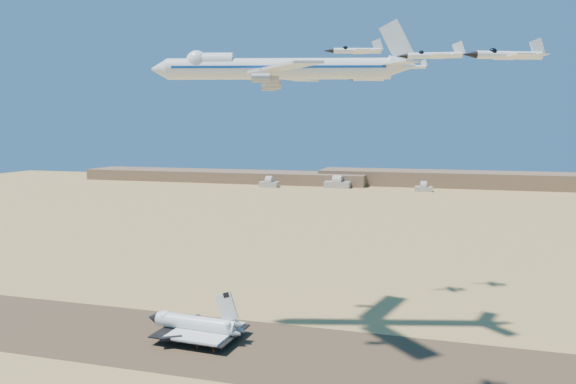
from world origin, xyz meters
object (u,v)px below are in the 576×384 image
(shuttle, at_px, (195,325))
(chase_jet_d, at_px, (368,79))
(crew_a, at_px, (197,346))
(chase_jet_a, at_px, (356,51))
(crew_c, at_px, (213,351))
(crew_b, at_px, (213,347))
(chase_jet_e, at_px, (410,67))
(chase_jet_c, at_px, (507,55))
(carrier_747, at_px, (271,69))
(chase_jet_b, at_px, (433,55))

(shuttle, relative_size, chase_jet_d, 2.32)
(crew_a, height_order, chase_jet_a, chase_jet_a)
(shuttle, relative_size, crew_a, 20.73)
(crew_c, xyz_separation_m, chase_jet_a, (47.99, -20.37, 89.74))
(crew_b, distance_m, chase_jet_e, 139.04)
(crew_c, distance_m, chase_jet_c, 126.02)
(chase_jet_c, bearing_deg, chase_jet_e, 77.68)
(shuttle, height_order, crew_b, shuttle)
(shuttle, distance_m, crew_a, 10.13)
(chase_jet_a, height_order, chase_jet_c, chase_jet_a)
(crew_a, xyz_separation_m, crew_b, (5.22, 0.98, -0.05))
(shuttle, xyz_separation_m, carrier_747, (23.42, 12.24, 86.79))
(crew_a, height_order, crew_c, crew_c)
(chase_jet_e, bearing_deg, chase_jet_d, -145.78)
(chase_jet_a, bearing_deg, chase_jet_e, 69.93)
(crew_c, bearing_deg, crew_b, -28.12)
(carrier_747, height_order, crew_c, carrier_747)
(chase_jet_b, bearing_deg, chase_jet_d, 97.65)
(chase_jet_a, distance_m, chase_jet_d, 95.28)
(chase_jet_d, bearing_deg, crew_c, -135.98)
(crew_c, xyz_separation_m, chase_jet_b, (66.86, -36.47, 86.07))
(crew_a, relative_size, chase_jet_a, 0.12)
(shuttle, relative_size, crew_b, 21.98)
(crew_a, xyz_separation_m, crew_c, (6.81, -2.22, 0.09))
(shuttle, xyz_separation_m, crew_b, (9.65, -7.27, -3.91))
(carrier_747, bearing_deg, crew_a, -147.56)
(carrier_747, bearing_deg, chase_jet_e, 43.12)
(shuttle, xyz_separation_m, chase_jet_a, (59.24, -30.83, 85.96))
(crew_b, height_order, chase_jet_a, chase_jet_a)
(shuttle, height_order, chase_jet_c, chase_jet_c)
(crew_b, relative_size, chase_jet_a, 0.12)
(chase_jet_e, bearing_deg, crew_b, -128.17)
(crew_c, xyz_separation_m, chase_jet_c, (80.21, -48.48, 84.24))
(carrier_747, xyz_separation_m, crew_a, (-18.98, -20.48, -90.66))
(chase_jet_d, bearing_deg, chase_jet_b, -94.42)
(chase_jet_b, distance_m, chase_jet_d, 114.80)
(chase_jet_d, bearing_deg, carrier_747, -135.21)
(chase_jet_b, distance_m, chase_jet_e, 124.98)
(crew_b, relative_size, chase_jet_d, 0.11)
(crew_c, bearing_deg, chase_jet_c, -175.78)
(shuttle, distance_m, chase_jet_d, 118.14)
(chase_jet_c, bearing_deg, carrier_747, 109.95)
(crew_a, relative_size, chase_jet_b, 0.13)
(chase_jet_a, height_order, chase_jet_d, chase_jet_d)
(chase_jet_c, bearing_deg, crew_a, 126.02)
(chase_jet_b, relative_size, chase_jet_d, 0.89)
(carrier_747, xyz_separation_m, chase_jet_c, (68.04, -71.18, -6.32))
(chase_jet_a, xyz_separation_m, chase_jet_c, (32.22, -28.11, -5.49))
(crew_c, distance_m, chase_jet_a, 103.78)
(crew_c, xyz_separation_m, chase_jet_d, (36.98, 74.27, 90.73))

